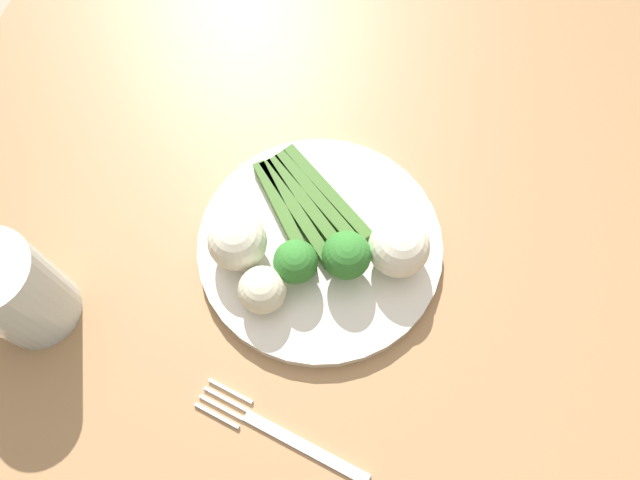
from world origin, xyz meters
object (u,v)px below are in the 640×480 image
Objects in this scene: cauliflower_back_right at (399,247)px; fork at (280,433)px; broccoli_near_center at (346,256)px; cauliflower_outer_edge at (238,241)px; cauliflower_near_fork at (262,290)px; plate at (320,245)px; dining_table at (356,319)px; broccoli_left at (296,262)px; water_glass at (15,292)px; asparagus_bundle at (306,205)px.

fork is (-0.18, 0.06, -0.04)m from cauliflower_back_right.
cauliflower_outer_edge is at bearing 95.17° from broccoli_near_center.
cauliflower_near_fork is 0.80× the size of cauliflower_outer_edge.
fork is at bearing -176.63° from plate.
plate is 0.08m from cauliflower_near_fork.
cauliflower_near_fork is (-0.07, 0.04, 0.03)m from plate.
cauliflower_near_fork is (-0.04, 0.09, 0.14)m from dining_table.
broccoli_left is at bearing -36.19° from cauliflower_near_fork.
cauliflower_near_fork is at bearing 113.62° from dining_table.
water_glass is at bearing 111.92° from broccoli_near_center.
asparagus_bundle is 0.22m from fork.
broccoli_near_center reaches higher than dining_table.
cauliflower_near_fork is 0.13m from fork.
plate is at bearing 90.73° from cauliflower_back_right.
dining_table is 22.27× the size of cauliflower_back_right.
fork is at bearing -40.35° from asparagus_bundle.
water_glass reaches higher than broccoli_left.
broccoli_left is 0.31× the size of fork.
cauliflower_back_right reaches higher than cauliflower_outer_edge.
water_glass is at bearing 0.81° from fork.
broccoli_left reaches higher than fork.
fork is at bearing -157.35° from cauliflower_near_fork.
plate is at bearing 55.57° from broccoli_near_center.
cauliflower_back_right is (0.03, -0.02, 0.15)m from dining_table.
plate is 2.20× the size of water_glass.
cauliflower_outer_edge is 0.51× the size of water_glass.
dining_table is 0.16m from broccoli_left.
dining_table is at bearing -92.78° from fork.
cauliflower_outer_edge is 0.18m from fork.
broccoli_left is 0.25m from water_glass.
broccoli_left is 0.88× the size of cauliflower_back_right.
cauliflower_near_fork is at bearing 152.23° from plate.
fork reaches higher than dining_table.
broccoli_left is (-0.07, -0.01, 0.02)m from asparagus_bundle.
broccoli_near_center is 0.08m from cauliflower_near_fork.
water_glass reaches higher than cauliflower_back_right.
dining_table is 0.19m from cauliflower_outer_edge.
dining_table is 0.16m from asparagus_bundle.
cauliflower_back_right is at bearing -64.14° from broccoli_near_center.
cauliflower_back_right is (0.07, -0.11, 0.01)m from cauliflower_near_fork.
fork is at bearing -170.53° from broccoli_left.
broccoli_near_center is (-0.05, -0.05, 0.03)m from asparagus_bundle.
water_glass is at bearing 112.49° from cauliflower_back_right.
dining_table is 0.15m from cauliflower_back_right.
fork is at bearing -151.46° from cauliflower_outer_edge.
fork is (-0.15, -0.08, -0.04)m from cauliflower_outer_edge.
cauliflower_outer_edge reaches higher than plate.
plate is 1.77× the size of asparagus_bundle.
broccoli_near_center is 0.10m from cauliflower_outer_edge.
asparagus_bundle is 0.11m from cauliflower_back_right.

